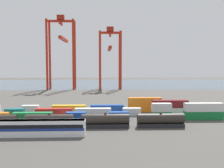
% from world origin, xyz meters
% --- Properties ---
extents(ground_plane, '(420.00, 420.00, 0.00)m').
position_xyz_m(ground_plane, '(0.00, 40.00, 0.00)').
color(ground_plane, '#4C4944').
extents(harbour_water, '(400.00, 110.00, 0.01)m').
position_xyz_m(harbour_water, '(0.00, 144.50, 0.00)').
color(harbour_water, '#475B6B').
rests_on(harbour_water, ground_plane).
extents(freight_tank_row, '(58.55, 2.71, 4.17)m').
position_xyz_m(freight_tank_row, '(5.89, -13.30, 1.94)').
color(freight_tank_row, '#232326').
rests_on(freight_tank_row, ground_plane).
extents(shipping_container_3, '(12.10, 2.44, 2.60)m').
position_xyz_m(shipping_container_3, '(-8.83, -3.84, 1.30)').
color(shipping_container_3, '#197538').
rests_on(shipping_container_3, ground_plane).
extents(shipping_container_4, '(6.04, 2.44, 2.60)m').
position_xyz_m(shipping_container_4, '(4.50, -3.84, 1.30)').
color(shipping_container_4, '#1C4299').
rests_on(shipping_container_4, ground_plane).
extents(shipping_container_5, '(6.04, 2.44, 2.60)m').
position_xyz_m(shipping_container_5, '(17.82, -3.84, 1.30)').
color(shipping_container_5, '#1C4299').
rests_on(shipping_container_5, ground_plane).
extents(shipping_container_6, '(6.04, 2.44, 2.60)m').
position_xyz_m(shipping_container_6, '(31.15, -3.84, 1.30)').
color(shipping_container_6, '#197538').
rests_on(shipping_container_6, ground_plane).
extents(shipping_container_7, '(6.04, 2.44, 2.60)m').
position_xyz_m(shipping_container_7, '(31.15, -3.84, 3.90)').
color(shipping_container_7, silver).
rests_on(shipping_container_7, shipping_container_6).
extents(shipping_container_8, '(12.10, 2.44, 2.60)m').
position_xyz_m(shipping_container_8, '(44.47, -3.84, 1.30)').
color(shipping_container_8, '#197538').
rests_on(shipping_container_8, ground_plane).
extents(shipping_container_9, '(12.10, 2.44, 2.60)m').
position_xyz_m(shipping_container_9, '(44.47, -3.84, 3.90)').
color(shipping_container_9, silver).
rests_on(shipping_container_9, shipping_container_8).
extents(shipping_container_12, '(6.04, 2.44, 2.60)m').
position_xyz_m(shipping_container_12, '(-16.59, 2.97, 1.30)').
color(shipping_container_12, '#146066').
rests_on(shipping_container_12, ground_plane).
extents(shipping_container_13, '(12.10, 2.44, 2.60)m').
position_xyz_m(shipping_container_13, '(-3.54, 2.97, 1.30)').
color(shipping_container_13, '#AD211C').
rests_on(shipping_container_13, ground_plane).
extents(shipping_container_14, '(12.10, 2.44, 2.60)m').
position_xyz_m(shipping_container_14, '(9.51, 2.97, 1.30)').
color(shipping_container_14, silver).
rests_on(shipping_container_14, ground_plane).
extents(shipping_container_15, '(6.04, 2.44, 2.60)m').
position_xyz_m(shipping_container_15, '(22.56, 2.97, 1.30)').
color(shipping_container_15, silver).
rests_on(shipping_container_15, ground_plane).
extents(shipping_container_16, '(12.10, 2.44, 2.60)m').
position_xyz_m(shipping_container_16, '(35.62, 2.97, 1.30)').
color(shipping_container_16, silver).
rests_on(shipping_container_16, ground_plane).
extents(shipping_container_17, '(12.10, 2.44, 2.60)m').
position_xyz_m(shipping_container_17, '(35.62, 2.97, 3.90)').
color(shipping_container_17, maroon).
rests_on(shipping_container_17, shipping_container_16).
extents(shipping_container_18, '(12.10, 2.44, 2.60)m').
position_xyz_m(shipping_container_18, '(48.67, 2.97, 1.30)').
color(shipping_container_18, '#1C4299').
rests_on(shipping_container_18, ground_plane).
extents(shipping_container_20, '(6.04, 2.44, 2.60)m').
position_xyz_m(shipping_container_20, '(-13.24, 9.78, 1.30)').
color(shipping_container_20, silver).
rests_on(shipping_container_20, ground_plane).
extents(shipping_container_21, '(12.10, 2.44, 2.60)m').
position_xyz_m(shipping_container_21, '(0.55, 9.78, 1.30)').
color(shipping_container_21, gold).
rests_on(shipping_container_21, ground_plane).
extents(shipping_container_22, '(12.10, 2.44, 2.60)m').
position_xyz_m(shipping_container_22, '(14.35, 9.78, 1.30)').
color(shipping_container_22, '#1C4299').
rests_on(shipping_container_22, ground_plane).
extents(shipping_container_23, '(12.10, 2.44, 2.60)m').
position_xyz_m(shipping_container_23, '(28.14, 9.78, 1.30)').
color(shipping_container_23, orange).
rests_on(shipping_container_23, ground_plane).
extents(shipping_container_24, '(12.10, 2.44, 2.60)m').
position_xyz_m(shipping_container_24, '(28.14, 9.78, 3.90)').
color(shipping_container_24, orange).
rests_on(shipping_container_24, shipping_container_23).
extents(shipping_container_25, '(12.10, 2.44, 2.60)m').
position_xyz_m(shipping_container_25, '(41.94, 9.78, 1.30)').
color(shipping_container_25, '#197538').
rests_on(shipping_container_25, ground_plane).
extents(gantry_crane_west, '(19.36, 35.27, 50.84)m').
position_xyz_m(gantry_crane_west, '(-15.75, 99.54, 30.39)').
color(gantry_crane_west, red).
rests_on(gantry_crane_west, ground_plane).
extents(gantry_crane_central, '(15.66, 37.59, 43.08)m').
position_xyz_m(gantry_crane_central, '(18.15, 100.20, 25.77)').
color(gantry_crane_central, red).
rests_on(gantry_crane_central, ground_plane).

